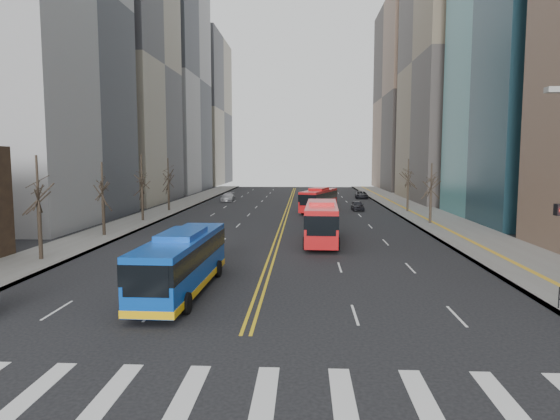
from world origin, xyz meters
The scene contains 13 objects.
ground centered at (0.00, 0.00, 0.00)m, with size 220.00×220.00×0.00m, color black.
sidewalk_right centered at (17.50, 45.00, 0.07)m, with size 7.00×130.00×0.15m, color slate.
sidewalk_left centered at (-16.50, 45.00, 0.07)m, with size 5.00×130.00×0.15m, color slate.
crosswalk centered at (0.00, 0.00, 0.01)m, with size 26.70×4.00×0.01m.
centerline centered at (0.00, 55.00, 0.01)m, with size 0.55×100.00×0.01m.
office_towers centered at (0.12, 68.51, 23.92)m, with size 83.00×134.00×58.00m.
street_trees centered at (-7.18, 34.55, 4.87)m, with size 35.20×47.20×7.60m.
blue_bus centered at (-4.12, 11.40, 1.74)m, with size 2.89×11.39×3.32m.
red_bus_near centered at (3.82, 27.80, 1.99)m, with size 3.16×11.37×3.57m.
red_bus_far centered at (4.28, 51.79, 1.81)m, with size 5.43×10.40×3.25m.
car_dark_mid centered at (9.63, 54.18, 0.66)m, with size 1.57×3.89×1.33m, color black.
car_silver centered at (-10.37, 67.66, 0.69)m, with size 1.94×4.77×1.38m, color #A8A8AE.
car_dark_far centered at (12.50, 74.65, 0.64)m, with size 2.12×4.59×1.27m, color black.
Camera 1 is at (2.35, -14.41, 7.16)m, focal length 32.00 mm.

